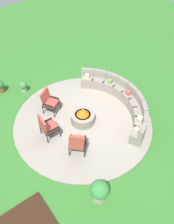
% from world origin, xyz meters
% --- Properties ---
extents(ground_plane, '(24.00, 24.00, 0.00)m').
position_xyz_m(ground_plane, '(0.00, 0.00, 0.00)').
color(ground_plane, '#387A2D').
extents(patio_circle, '(5.37, 5.37, 0.06)m').
position_xyz_m(patio_circle, '(0.00, 0.00, 0.03)').
color(patio_circle, '#9E9384').
rests_on(patio_circle, ground_plane).
extents(fire_pit, '(0.93, 0.93, 0.67)m').
position_xyz_m(fire_pit, '(0.00, 0.00, 0.32)').
color(fire_pit, gray).
rests_on(fire_pit, patio_circle).
extents(curved_stone_bench, '(4.21, 1.74, 0.81)m').
position_xyz_m(curved_stone_bench, '(0.22, 1.77, 0.38)').
color(curved_stone_bench, gray).
rests_on(curved_stone_bench, patio_circle).
extents(lounge_chair_front_left, '(0.74, 0.76, 1.02)m').
position_xyz_m(lounge_chair_front_left, '(-1.26, -0.72, 0.60)').
color(lounge_chair_front_left, black).
rests_on(lounge_chair_front_left, patio_circle).
extents(lounge_chair_front_right, '(0.60, 0.58, 1.06)m').
position_xyz_m(lounge_chair_front_right, '(-0.16, -1.44, 0.61)').
color(lounge_chair_front_right, black).
rests_on(lounge_chair_front_right, patio_circle).
extents(lounge_chair_back_left, '(0.78, 0.80, 1.04)m').
position_xyz_m(lounge_chair_back_left, '(1.06, -0.99, 0.60)').
color(lounge_chair_back_left, black).
rests_on(lounge_chair_back_left, patio_circle).
extents(potted_plant_0, '(0.33, 0.33, 0.58)m').
position_xyz_m(potted_plant_0, '(-3.60, -1.81, 0.32)').
color(potted_plant_0, brown).
rests_on(potted_plant_0, ground_plane).
extents(potted_plant_1, '(0.33, 0.33, 0.52)m').
position_xyz_m(potted_plant_1, '(-3.03, -1.01, 0.29)').
color(potted_plant_1, '#A89E8E').
rests_on(potted_plant_1, ground_plane).
extents(potted_plant_2, '(0.58, 0.58, 0.83)m').
position_xyz_m(potted_plant_2, '(2.78, -1.41, 0.46)').
color(potted_plant_2, '#A89E8E').
rests_on(potted_plant_2, ground_plane).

